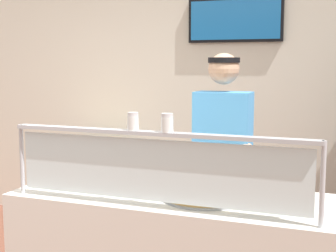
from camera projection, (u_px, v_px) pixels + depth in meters
shop_rear_unit at (247, 98)px, 4.58m from camera, size 6.23×0.13×2.70m
sneeze_guard at (155, 159)px, 2.42m from camera, size 1.65×0.06×0.40m
pizza_tray at (205, 195)px, 2.66m from camera, size 0.50×0.50×0.04m
pizza_server at (199, 191)px, 2.64m from camera, size 0.14×0.29×0.01m
parmesan_shaker at (133, 122)px, 2.44m from camera, size 0.06×0.06×0.09m
pepper_flake_shaker at (167, 124)px, 2.38m from camera, size 0.06×0.06×0.09m
worker_figure at (223, 164)px, 3.29m from camera, size 0.41×0.50×1.76m
prep_shelf at (92, 193)px, 4.75m from camera, size 0.70×0.55×0.82m
pizza_box_stack at (90, 146)px, 4.69m from camera, size 0.49×0.49×0.13m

